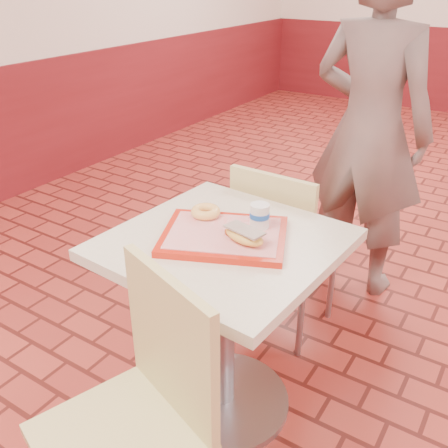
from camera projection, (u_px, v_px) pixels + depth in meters
The scene contains 8 objects.
main_table at pixel (224, 299), 1.88m from camera, with size 0.76×0.76×0.80m.
chair_main_front at pixel (140, 407), 1.45m from camera, with size 0.54×0.54×0.92m.
chair_main_back at pixel (281, 246), 2.33m from camera, with size 0.42×0.42×0.89m.
customer at pixel (369, 131), 2.58m from camera, with size 0.66×0.43×1.80m, color #6F5A56.
serving_tray at pixel (224, 236), 1.76m from camera, with size 0.43×0.33×0.03m.
ring_donut at pixel (206, 212), 1.86m from camera, with size 0.11×0.11×0.03m, color #F7B95A.
long_john_donut at pixel (244, 235), 1.68m from camera, with size 0.17×0.11×0.05m.
paper_cup at pixel (260, 216), 1.77m from camera, with size 0.07×0.07×0.09m.
Camera 1 is at (-0.54, -1.88, 1.66)m, focal length 40.00 mm.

